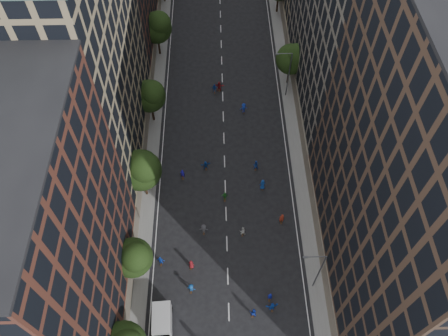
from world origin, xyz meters
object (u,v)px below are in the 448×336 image
cargo_van (162,324)px  skater_2 (253,312)px  streetlamp_far (288,72)px  streetlamp_near (318,270)px  skater_1 (270,297)px

cargo_van → skater_2: bearing=3.9°
streetlamp_far → cargo_van: streetlamp_far is taller
streetlamp_near → cargo_van: 19.15m
streetlamp_far → cargo_van: 42.00m
streetlamp_near → streetlamp_far: 33.00m
streetlamp_far → skater_1: bearing=-98.8°
skater_2 → cargo_van: bearing=18.2°
skater_1 → cargo_van: bearing=24.6°
streetlamp_near → streetlamp_far: size_ratio=1.00×
cargo_van → skater_2: 10.77m
streetlamp_far → skater_2: (-7.49, -36.39, -4.30)m
streetlamp_far → skater_1: size_ratio=5.57×
skater_1 → skater_2: bearing=51.5°
streetlamp_near → skater_1: (-5.32, -1.52, -4.35)m
streetlamp_near → streetlamp_far: same height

